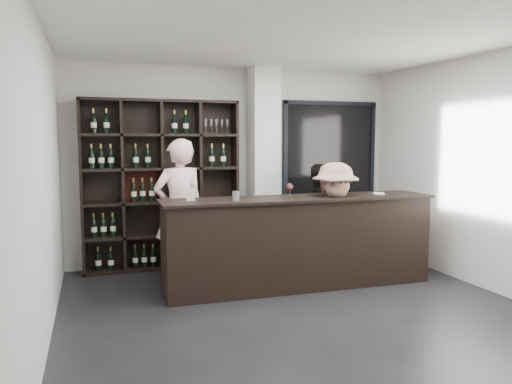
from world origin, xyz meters
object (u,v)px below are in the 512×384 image
object	(u,v)px
wine_shelf	(162,185)
customer	(335,224)
taster_pink	(179,210)
tasting_counter	(299,242)
taster_black	(317,216)

from	to	relation	value
wine_shelf	customer	distance (m)	2.52
customer	taster_pink	bearing A→B (deg)	148.36
wine_shelf	tasting_counter	bearing A→B (deg)	-44.32
customer	tasting_counter	bearing A→B (deg)	165.74
tasting_counter	taster_black	size ratio (longest dim) A/B	2.29
wine_shelf	taster_black	world-z (taller)	wine_shelf
taster_black	taster_pink	bearing A→B (deg)	23.25
tasting_counter	taster_pink	distance (m)	1.61
tasting_counter	customer	distance (m)	0.51
tasting_counter	taster_black	distance (m)	0.98
taster_black	customer	world-z (taller)	customer
wine_shelf	tasting_counter	size ratio (longest dim) A/B	0.70
taster_pink	customer	bearing A→B (deg)	143.84
wine_shelf	taster_black	bearing A→B (deg)	-18.80
tasting_counter	taster_pink	bearing A→B (deg)	152.02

